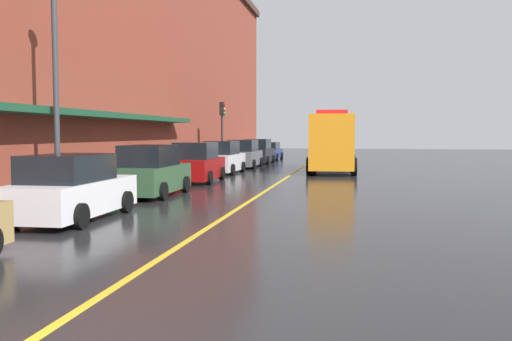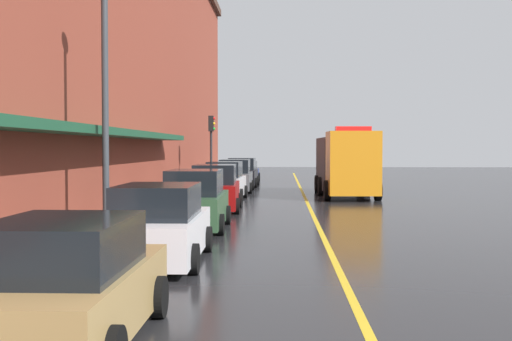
{
  "view_description": "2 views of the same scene",
  "coord_description": "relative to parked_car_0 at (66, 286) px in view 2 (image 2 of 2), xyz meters",
  "views": [
    {
      "loc": [
        3.56,
        -4.7,
        2.32
      ],
      "look_at": [
        -0.35,
        16.85,
        0.85
      ],
      "focal_mm": 38.38,
      "sensor_mm": 36.0,
      "label": 1
    },
    {
      "loc": [
        -1.21,
        -5.3,
        2.59
      ],
      "look_at": [
        -2.4,
        23.9,
        1.55
      ],
      "focal_mm": 44.57,
      "sensor_mm": 36.0,
      "label": 2
    }
  ],
  "objects": [
    {
      "name": "sidewalk_left",
      "position": [
        -2.18,
        22.19,
        -0.71
      ],
      "size": [
        2.4,
        70.0,
        0.15
      ],
      "primitive_type": "cube",
      "color": "gray",
      "rests_on": "ground"
    },
    {
      "name": "parked_car_2",
      "position": [
        0.08,
        11.83,
        0.09
      ],
      "size": [
        2.06,
        4.37,
        1.9
      ],
      "rotation": [
        0.0,
        0.0,
        1.58
      ],
      "color": "#2D5133",
      "rests_on": "ground"
    },
    {
      "name": "utility_truck",
      "position": [
        6.22,
        26.1,
        0.94
      ],
      "size": [
        2.98,
        8.25,
        3.64
      ],
      "rotation": [
        0.0,
        0.0,
        -1.54
      ],
      "color": "orange",
      "rests_on": "ground"
    },
    {
      "name": "parked_car_5",
      "position": [
        0.07,
        29.1,
        0.1
      ],
      "size": [
        2.11,
        4.63,
        1.92
      ],
      "rotation": [
        0.0,
        0.0,
        1.57
      ],
      "color": "#595B60",
      "rests_on": "ground"
    },
    {
      "name": "ground_plane",
      "position": [
        4.02,
        22.19,
        -0.79
      ],
      "size": [
        112.0,
        112.0,
        0.0
      ],
      "primitive_type": "plane",
      "color": "#232326"
    },
    {
      "name": "traffic_light_near",
      "position": [
        -1.27,
        28.48,
        2.37
      ],
      "size": [
        0.38,
        0.36,
        4.3
      ],
      "color": "#232326",
      "rests_on": "sidewalk_left"
    },
    {
      "name": "parked_car_0",
      "position": [
        0.0,
        0.0,
        0.0
      ],
      "size": [
        2.1,
        4.33,
        1.68
      ],
      "rotation": [
        0.0,
        0.0,
        1.57
      ],
      "color": "#A5844C",
      "rests_on": "ground"
    },
    {
      "name": "brick_building_left",
      "position": [
        -9.59,
        21.18,
        7.13
      ],
      "size": [
        13.59,
        64.0,
        15.84
      ],
      "color": "brown",
      "rests_on": "ground"
    },
    {
      "name": "parking_meter_0",
      "position": [
        -1.33,
        10.92,
        0.27
      ],
      "size": [
        0.14,
        0.18,
        1.33
      ],
      "color": "#4C4C51",
      "rests_on": "sidewalk_left"
    },
    {
      "name": "parked_car_4",
      "position": [
        -0.03,
        23.47,
        0.09
      ],
      "size": [
        2.09,
        4.16,
        1.91
      ],
      "rotation": [
        0.0,
        0.0,
        1.54
      ],
      "color": "silver",
      "rests_on": "ground"
    },
    {
      "name": "parked_car_1",
      "position": [
        0.05,
        6.05,
        0.04
      ],
      "size": [
        2.15,
        4.59,
        1.77
      ],
      "rotation": [
        0.0,
        0.0,
        1.59
      ],
      "color": "silver",
      "rests_on": "ground"
    },
    {
      "name": "parked_car_7",
      "position": [
        0.1,
        40.46,
        -0.04
      ],
      "size": [
        1.99,
        4.71,
        1.58
      ],
      "rotation": [
        0.0,
        0.0,
        1.56
      ],
      "color": "navy",
      "rests_on": "ground"
    },
    {
      "name": "parking_meter_2",
      "position": [
        -1.33,
        21.91,
        0.27
      ],
      "size": [
        0.14,
        0.18,
        1.33
      ],
      "color": "#4C4C51",
      "rests_on": "sidewalk_left"
    },
    {
      "name": "street_lamp_left",
      "position": [
        -1.93,
        8.78,
        3.61
      ],
      "size": [
        0.44,
        0.44,
        6.94
      ],
      "color": "#33383D",
      "rests_on": "sidewalk_left"
    },
    {
      "name": "parked_car_3",
      "position": [
        0.08,
        17.85,
        0.1
      ],
      "size": [
        2.18,
        4.54,
        1.91
      ],
      "rotation": [
        0.0,
        0.0,
        1.6
      ],
      "color": "maroon",
      "rests_on": "ground"
    },
    {
      "name": "parked_car_6",
      "position": [
        0.16,
        34.36,
        0.1
      ],
      "size": [
        2.17,
        4.27,
        1.92
      ],
      "rotation": [
        0.0,
        0.0,
        1.55
      ],
      "color": "black",
      "rests_on": "ground"
    },
    {
      "name": "lane_center_stripe",
      "position": [
        4.02,
        22.19,
        -0.79
      ],
      "size": [
        0.16,
        70.0,
        0.01
      ],
      "primitive_type": "cube",
      "color": "gold",
      "rests_on": "ground"
    },
    {
      "name": "parking_meter_1",
      "position": [
        -1.33,
        7.61,
        0.27
      ],
      "size": [
        0.14,
        0.18,
        1.33
      ],
      "color": "#4C4C51",
      "rests_on": "sidewalk_left"
    }
  ]
}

